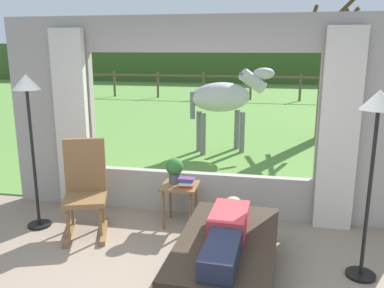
{
  "coord_description": "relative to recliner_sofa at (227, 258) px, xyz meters",
  "views": [
    {
      "loc": [
        0.91,
        -2.74,
        2.16
      ],
      "look_at": [
        0.0,
        1.8,
        1.05
      ],
      "focal_mm": 37.75,
      "sensor_mm": 36.0,
      "label": 1
    }
  ],
  "objects": [
    {
      "name": "book_stack",
      "position": [
        -0.62,
        1.06,
        0.36
      ],
      "size": [
        0.21,
        0.17,
        0.11
      ],
      "color": "#B22D28",
      "rests_on": "side_table"
    },
    {
      "name": "floor_lamp_right",
      "position": [
        1.27,
        0.3,
        1.24
      ],
      "size": [
        0.32,
        0.32,
        1.81
      ],
      "color": "black",
      "rests_on": "ground_plane"
    },
    {
      "name": "curtain_panel_right",
      "position": [
        1.14,
        1.4,
        0.98
      ],
      "size": [
        0.44,
        0.1,
        2.4
      ],
      "primitive_type": "cube",
      "color": "beige",
      "rests_on": "ground_plane"
    },
    {
      "name": "floor_lamp_left",
      "position": [
        -2.41,
        0.72,
        1.29
      ],
      "size": [
        0.32,
        0.32,
        1.87
      ],
      "color": "black",
      "rests_on": "ground_plane"
    },
    {
      "name": "potted_plant",
      "position": [
        -0.79,
        1.18,
        0.48
      ],
      "size": [
        0.22,
        0.22,
        0.32
      ],
      "color": "#4C5156",
      "rests_on": "side_table"
    },
    {
      "name": "recliner_sofa",
      "position": [
        0.0,
        0.0,
        0.0
      ],
      "size": [
        0.96,
        1.73,
        0.42
      ],
      "rotation": [
        0.0,
        0.0,
        -0.03
      ],
      "color": "black",
      "rests_on": "ground_plane"
    },
    {
      "name": "distant_hill_ridge",
      "position": [
        -0.55,
        22.28,
        0.98
      ],
      "size": [
        36.0,
        2.0,
        2.4
      ],
      "primitive_type": "cube",
      "color": "#3C5B26",
      "rests_on": "ground_plane"
    },
    {
      "name": "pasture_tree",
      "position": [
        1.57,
        6.52,
        1.34
      ],
      "size": [
        1.28,
        1.24,
        3.32
      ],
      "color": "#4C3823",
      "rests_on": "outdoor_pasture_lawn"
    },
    {
      "name": "curtain_panel_left",
      "position": [
        -2.24,
        1.4,
        0.98
      ],
      "size": [
        0.44,
        0.1,
        2.4
      ],
      "primitive_type": "cube",
      "color": "beige",
      "rests_on": "ground_plane"
    },
    {
      "name": "back_wall_with_window",
      "position": [
        -0.55,
        1.54,
        1.03
      ],
      "size": [
        5.2,
        0.12,
        2.55
      ],
      "color": "#9E998E",
      "rests_on": "ground_plane"
    },
    {
      "name": "pasture_fence_line",
      "position": [
        -0.55,
        13.54,
        0.53
      ],
      "size": [
        16.1,
        0.1,
        1.1
      ],
      "color": "brown",
      "rests_on": "outdoor_pasture_lawn"
    },
    {
      "name": "rocking_chair",
      "position": [
        -1.77,
        0.71,
        0.33
      ],
      "size": [
        0.66,
        0.79,
        1.12
      ],
      "rotation": [
        0.0,
        0.0,
        0.34
      ],
      "color": "brown",
      "rests_on": "ground_plane"
    },
    {
      "name": "outdoor_pasture_lawn",
      "position": [
        -0.55,
        12.44,
        -0.21
      ],
      "size": [
        36.0,
        21.68,
        0.02
      ],
      "primitive_type": "cube",
      "color": "#568438",
      "rests_on": "ground_plane"
    },
    {
      "name": "reclining_person",
      "position": [
        -0.0,
        -0.05,
        0.3
      ],
      "size": [
        0.36,
        1.43,
        0.22
      ],
      "rotation": [
        0.0,
        0.0,
        -0.03
      ],
      "color": "#B23338",
      "rests_on": "recliner_sofa"
    },
    {
      "name": "horse",
      "position": [
        -0.6,
        4.77,
        0.94
      ],
      "size": [
        1.77,
        1.1,
        1.73
      ],
      "rotation": [
        0.0,
        0.0,
        -1.13
      ],
      "color": "#B2B2AD",
      "rests_on": "outdoor_pasture_lawn"
    },
    {
      "name": "side_table",
      "position": [
        -0.71,
        1.12,
        0.21
      ],
      "size": [
        0.44,
        0.44,
        0.52
      ],
      "color": "brown",
      "rests_on": "ground_plane"
    }
  ]
}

